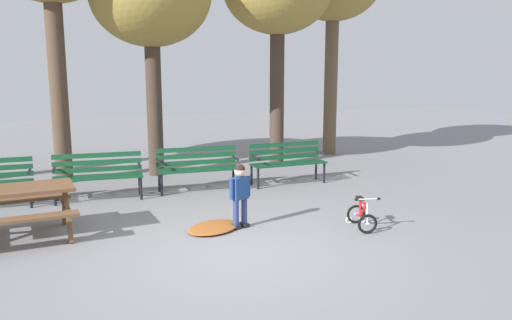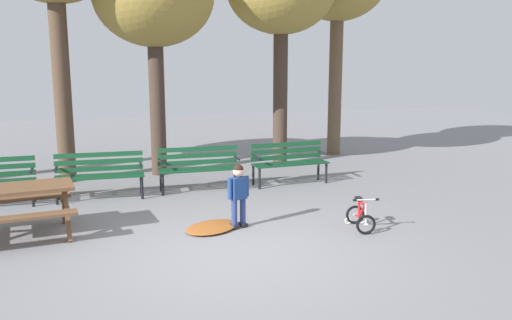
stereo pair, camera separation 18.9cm
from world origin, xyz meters
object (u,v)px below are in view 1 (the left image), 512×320
object	(u,v)px
kids_bicycle	(362,216)
picnic_table	(7,201)
park_bench_far_right	(287,159)
child_standing	(240,191)
park_bench_left	(98,172)
park_bench_right	(198,165)

from	to	relation	value
kids_bicycle	picnic_table	bearing A→B (deg)	166.21
picnic_table	park_bench_far_right	world-z (taller)	park_bench_far_right
child_standing	picnic_table	bearing A→B (deg)	170.34
park_bench_left	park_bench_far_right	distance (m)	3.79
child_standing	park_bench_right	bearing A→B (deg)	90.48
park_bench_right	park_bench_far_right	world-z (taller)	same
park_bench_left	park_bench_right	bearing A→B (deg)	1.05
park_bench_left	child_standing	size ratio (longest dim) A/B	1.64
park_bench_right	kids_bicycle	xyz separation A→B (m)	(1.76, -3.23, -0.31)
park_bench_right	park_bench_far_right	size ratio (longest dim) A/B	1.01
park_bench_right	park_bench_far_right	bearing A→B (deg)	-1.41
park_bench_left	park_bench_right	world-z (taller)	same
park_bench_right	kids_bicycle	world-z (taller)	park_bench_right
picnic_table	child_standing	distance (m)	3.33
park_bench_right	child_standing	size ratio (longest dim) A/B	1.63
park_bench_right	park_bench_far_right	xyz separation A→B (m)	(1.89, -0.05, 0.00)
picnic_table	park_bench_left	size ratio (longest dim) A/B	1.17
picnic_table	park_bench_far_right	distance (m)	5.51
picnic_table	park_bench_left	distance (m)	2.40
kids_bicycle	park_bench_left	bearing A→B (deg)	138.83
park_bench_right	child_standing	world-z (taller)	child_standing
park_bench_right	child_standing	xyz separation A→B (m)	(0.02, -2.56, 0.07)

